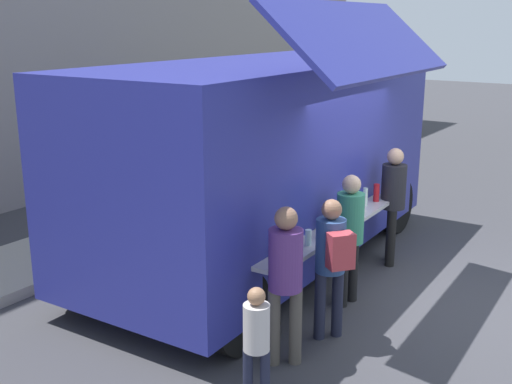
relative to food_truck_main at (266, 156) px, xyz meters
name	(u,v)px	position (x,y,z in m)	size (l,w,h in m)	color
ground_plane	(434,299)	(0.13, -2.47, -1.58)	(60.00, 60.00, 0.00)	#38383D
food_truck_main	(266,156)	(0.00, 0.00, 0.00)	(6.18, 3.57, 3.63)	#2B3094
trash_bin	(283,161)	(4.18, 2.32, -1.11)	(0.60, 0.60, 0.92)	#2F5D3A
customer_front_ordering	(350,228)	(-0.58, -1.60, -0.59)	(0.34, 0.34, 1.65)	black
customer_mid_with_backpack	(332,256)	(-1.51, -1.84, -0.60)	(0.47, 0.51, 1.59)	#1F2235
customer_rear_waiting	(285,272)	(-2.24, -1.71, -0.57)	(0.34, 0.34, 1.68)	#4D4841
customer_extra_browsing	(393,196)	(0.99, -1.51, -0.56)	(0.35, 0.35, 1.70)	black
child_near_queue	(256,337)	(-3.03, -1.90, -0.88)	(0.24, 0.24, 1.17)	#1E2238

